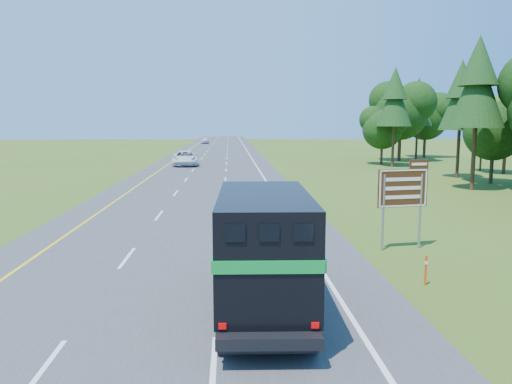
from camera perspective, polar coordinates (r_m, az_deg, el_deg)
road at (r=58.52m, az=-5.22°, el=2.76°), size 15.00×260.00×0.04m
lane_markings at (r=58.51m, az=-5.22°, el=2.79°), size 11.15×260.00×0.01m
horse_truck at (r=14.09m, az=0.81°, el=-6.21°), size 2.63×7.76×3.40m
white_suv at (r=61.81m, az=-8.09°, el=3.86°), size 3.45×6.71×1.81m
far_car at (r=125.03m, az=-5.85°, el=5.87°), size 1.87×4.40×1.48m
exit_sign at (r=21.61m, az=16.51°, el=0.05°), size 2.21×0.44×3.78m
delineator at (r=17.42m, az=18.84°, el=-8.39°), size 0.08×0.05×0.99m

